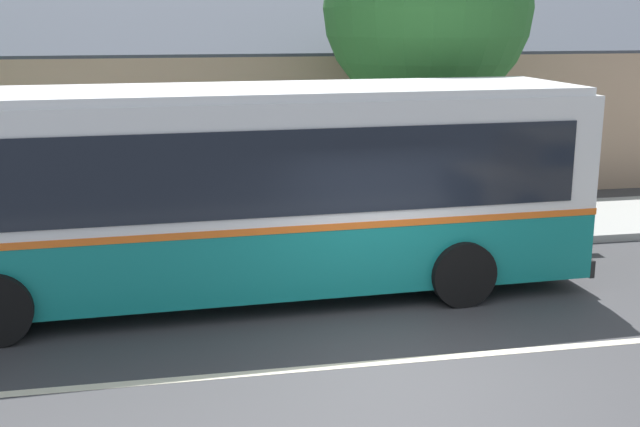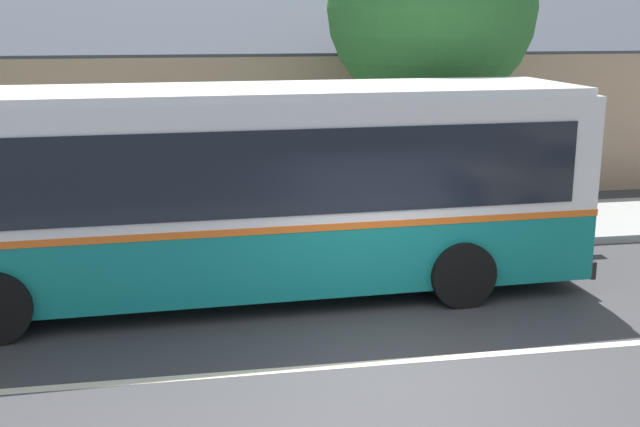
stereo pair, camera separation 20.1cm
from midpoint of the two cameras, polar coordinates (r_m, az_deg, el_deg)
ground_plane at (r=10.45m, az=6.17°, el=-10.31°), size 300.00×300.00×0.00m
sidewalk_far at (r=15.93m, az=-0.22°, el=-1.39°), size 60.00×3.00×0.15m
lane_divider_stripe at (r=10.45m, az=6.17°, el=-10.29°), size 60.00×0.16×0.01m
community_building at (r=23.98m, az=-1.03°, el=8.07°), size 24.59×10.94×7.00m
transit_bus at (r=12.27m, az=-7.68°, el=1.84°), size 11.49×3.04×3.23m
bench_down_street at (r=15.07m, az=-13.07°, el=-0.71°), size 1.62×0.51×0.94m
street_tree_primary at (r=16.93m, az=7.28°, el=14.24°), size 4.25×4.25×6.56m
bus_stop_sign at (r=16.22m, az=17.00°, el=3.95°), size 0.36×0.07×2.40m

